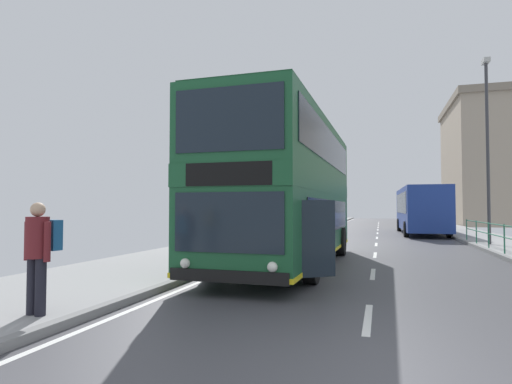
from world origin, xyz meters
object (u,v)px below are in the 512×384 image
background_bus_far_lane (421,209)px  double_decker_bus_main (289,190)px  pedestrian_with_backpack (39,249)px  street_lamp_far_side (487,137)px

background_bus_far_lane → double_decker_bus_main: bearing=-106.5°
double_decker_bus_main → pedestrian_with_backpack: 7.99m
double_decker_bus_main → background_bus_far_lane: bearing=73.5°
background_bus_far_lane → pedestrian_with_backpack: bearing=-106.6°
double_decker_bus_main → street_lamp_far_side: size_ratio=1.24×
double_decker_bus_main → street_lamp_far_side: (7.45, 8.53, 2.68)m
double_decker_bus_main → street_lamp_far_side: street_lamp_far_side is taller
street_lamp_far_side → double_decker_bus_main: bearing=-131.1°
pedestrian_with_backpack → street_lamp_far_side: (9.76, 16.09, 3.85)m
double_decker_bus_main → background_bus_far_lane: (5.37, 18.14, -0.62)m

